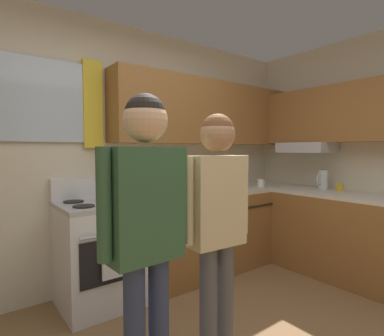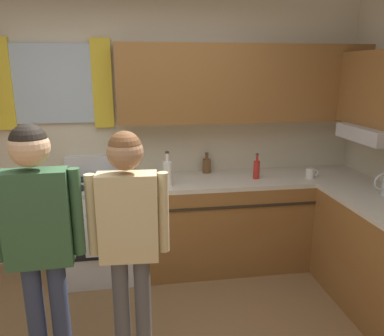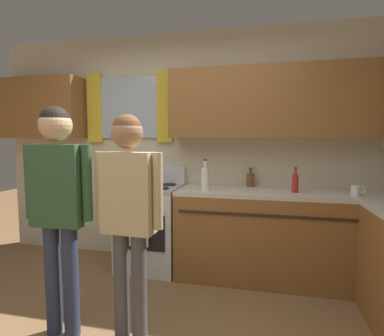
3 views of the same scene
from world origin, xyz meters
The scene contains 11 objects.
back_wall_unit centered at (0.08, 1.82, 1.49)m, with size 4.60×0.42×2.60m.
kitchen_counter_run centered at (1.48, 1.17, 0.45)m, with size 2.26×1.97×0.90m.
stove_oven centered at (-0.30, 1.54, 0.47)m, with size 0.64×0.67×1.10m.
bottle_milk_white centered at (0.33, 1.38, 1.02)m, with size 0.08×0.08×0.31m.
bottle_sauce_red centered at (1.19, 1.48, 0.99)m, with size 0.06×0.06×0.25m.
bottle_squat_brown centered at (0.76, 1.76, 0.98)m, with size 0.08×0.08×0.21m.
mug_ceramic_white centered at (1.70, 1.42, 0.95)m, with size 0.13×0.08×0.09m.
mug_mustard_yellow centered at (2.10, 0.64, 0.95)m, with size 0.12×0.08×0.09m.
water_pitcher centered at (2.10, 0.84, 1.01)m, with size 0.19×0.11×0.22m.
adult_left centered at (-0.51, 0.29, 1.03)m, with size 0.51×0.22×1.63m.
adult_in_plaid centered at (0.00, 0.33, 0.99)m, with size 0.49×0.21×1.57m.
Camera 1 is at (-1.24, -1.05, 1.36)m, focal length 28.77 mm.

